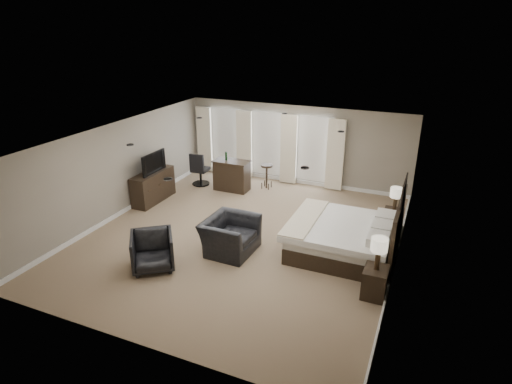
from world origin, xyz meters
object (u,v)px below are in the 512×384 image
at_px(bar_stool_right, 267,176).
at_px(dresser, 153,186).
at_px(lamp_near, 378,254).
at_px(armchair_far, 152,249).
at_px(bar_stool_left, 223,172).
at_px(lamp_far, 396,199).
at_px(armchair_near, 230,230).
at_px(nightstand_near, 375,282).
at_px(tv, 152,170).
at_px(bed, 347,224).
at_px(desk_chair, 200,169).
at_px(bar_counter, 232,175).
at_px(nightstand_far, 392,222).

bearing_deg(bar_stool_right, dresser, -140.07).
bearing_deg(dresser, lamp_near, -18.39).
relative_size(armchair_far, bar_stool_left, 1.25).
distance_m(lamp_near, lamp_far, 2.90).
relative_size(armchair_near, bar_stool_left, 1.73).
height_order(nightstand_near, dresser, dresser).
xyz_separation_m(nightstand_near, tv, (-6.92, 2.30, 0.68)).
bearing_deg(armchair_far, lamp_far, 2.50).
xyz_separation_m(bed, nightstand_near, (0.89, -1.45, -0.45)).
relative_size(bar_stool_left, desk_chair, 0.65).
relative_size(nightstand_near, bar_stool_right, 0.76).
bearing_deg(bed, armchair_far, -148.46).
xyz_separation_m(armchair_near, bar_counter, (-1.69, 3.55, -0.06)).
height_order(bed, bar_stool_left, bed).
bearing_deg(dresser, armchair_far, -54.56).
relative_size(lamp_far, desk_chair, 0.56).
relative_size(armchair_far, bar_counter, 0.80).
xyz_separation_m(nightstand_near, armchair_far, (-4.67, -0.87, 0.15)).
bearing_deg(bar_stool_left, dresser, -118.33).
bearing_deg(armchair_far, nightstand_near, -25.89).
relative_size(dresser, desk_chair, 1.41).
height_order(nightstand_near, lamp_far, lamp_far).
bearing_deg(lamp_near, tv, 161.61).
bearing_deg(bar_stool_right, bar_counter, -148.80).
height_order(lamp_near, tv, lamp_near).
distance_m(nightstand_near, armchair_near, 3.47).
distance_m(lamp_near, bar_stool_left, 7.32).
height_order(bar_stool_left, desk_chair, desk_chair).
bearing_deg(armchair_far, bed, -4.88).
distance_m(bed, nightstand_near, 1.76).
relative_size(tv, desk_chair, 0.96).
height_order(bar_counter, bar_stool_left, bar_counter).
relative_size(bar_stool_right, desk_chair, 0.72).
relative_size(nightstand_near, dresser, 0.39).
xyz_separation_m(tv, armchair_far, (2.25, -3.17, -0.53)).
distance_m(bed, lamp_far, 1.71).
bearing_deg(armchair_near, bar_counter, 27.66).
relative_size(lamp_near, tv, 0.63).
height_order(tv, armchair_far, tv).
distance_m(nightstand_far, tv, 6.98).
xyz_separation_m(nightstand_far, desk_chair, (-6.30, 1.15, 0.24)).
bearing_deg(bar_stool_left, nightstand_near, -38.41).
distance_m(lamp_near, desk_chair, 7.50).
distance_m(bar_counter, desk_chair, 1.17).
height_order(bed, nightstand_near, bed).
distance_m(bed, desk_chair, 6.00).
bearing_deg(armchair_near, armchair_far, 139.64).
xyz_separation_m(dresser, armchair_far, (2.25, -3.17, -0.00)).
xyz_separation_m(armchair_far, bar_stool_left, (-1.05, 5.40, -0.09)).
xyz_separation_m(bar_counter, bar_stool_right, (0.97, 0.59, -0.10)).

